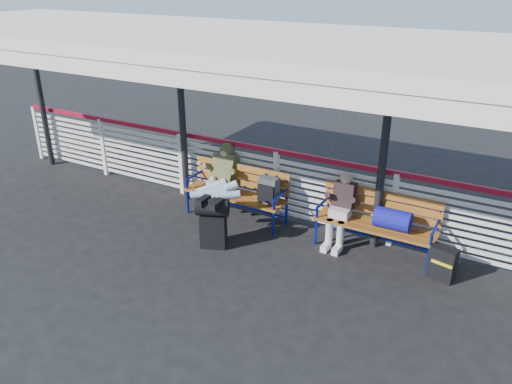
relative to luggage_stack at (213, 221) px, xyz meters
The scene contains 9 objects.
ground 0.77m from the luggage_stack, 54.78° to the right, with size 60.00×60.00×0.00m, color black.
fence 1.45m from the luggage_stack, 75.30° to the left, with size 12.08×0.08×1.24m.
canopy 2.65m from the luggage_stack, 44.15° to the left, with size 12.60×3.60×3.16m.
luggage_stack is the anchor object (origin of this frame).
bench_left 1.05m from the luggage_stack, 91.44° to the left, with size 1.80×0.56×0.92m.
bench_right 2.56m from the luggage_stack, 25.49° to the left, with size 1.80×0.56×0.92m.
traveler_man 0.81m from the luggage_stack, 116.70° to the left, with size 0.94×1.64×0.77m.
companion_person 1.96m from the luggage_stack, 32.53° to the left, with size 0.32×0.66×1.15m.
suitcase_side 3.35m from the luggage_stack, 13.93° to the left, with size 0.39×0.28×0.49m.
Camera 1 is at (3.53, -5.05, 3.94)m, focal length 35.00 mm.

